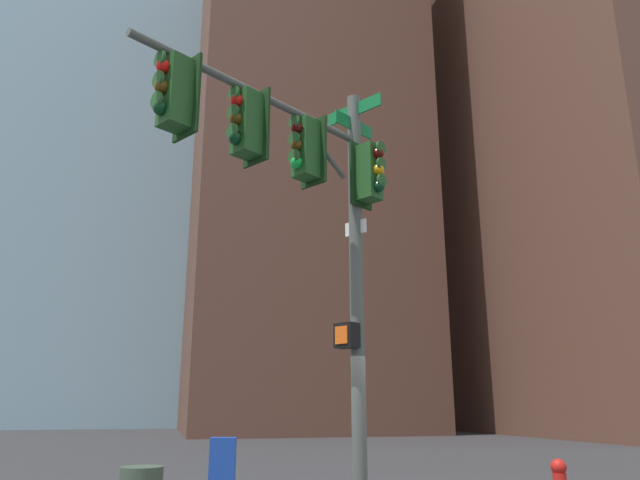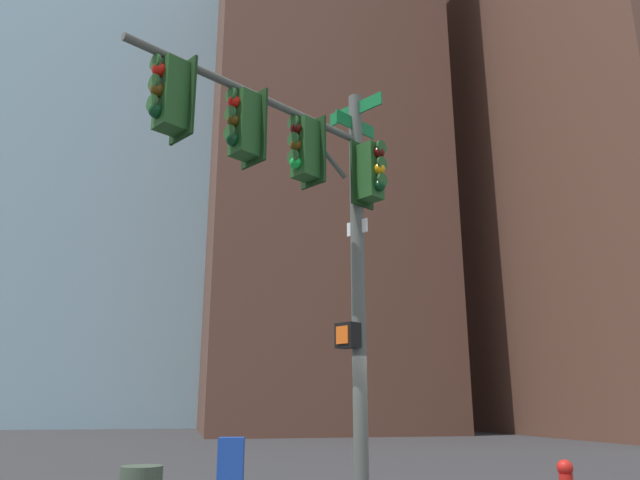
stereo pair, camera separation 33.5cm
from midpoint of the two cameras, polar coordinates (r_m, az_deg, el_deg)
name	(u,v)px [view 1 (the left image)]	position (r m, az deg, el deg)	size (l,w,h in m)	color
signal_pole_assembly	(310,195)	(9.53, -1.97, 4.35)	(2.96, 4.24, 7.16)	#4C514C
newspaper_box	(223,463)	(14.08, -9.98, -20.16)	(0.44, 0.56, 1.05)	#193FA5
building_brick_nearside	(607,102)	(49.45, 25.48, 11.75)	(23.80, 19.63, 46.19)	brown
building_brick_midblock	(290,167)	(50.48, -3.05, 6.92)	(23.53, 15.64, 41.91)	brown
building_glass_tower	(63,125)	(73.85, -23.36, 10.06)	(32.44, 32.67, 63.97)	#8CB2C6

